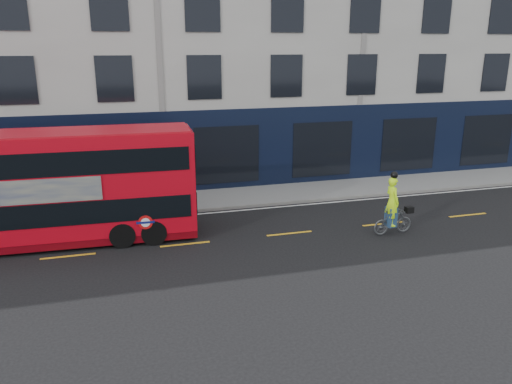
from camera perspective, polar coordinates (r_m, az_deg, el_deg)
name	(u,v)px	position (r m, az deg, el deg)	size (l,w,h in m)	color
ground	(191,261)	(16.96, -7.41, -7.80)	(120.00, 120.00, 0.00)	black
pavement	(170,202)	(22.99, -9.81, -1.19)	(60.00, 3.00, 0.12)	gray
kerb	(174,213)	(21.57, -9.38, -2.34)	(60.00, 0.12, 0.13)	slate
building_terrace	(150,34)	(28.37, -12.03, 17.23)	(50.00, 10.07, 15.00)	#B2B1A8
road_edge_line	(175,216)	(21.30, -9.28, -2.74)	(58.00, 0.10, 0.01)	silver
lane_dashes	(185,244)	(18.32, -8.11, -5.92)	(58.00, 0.12, 0.01)	gold
bus	(51,187)	(19.07, -22.36, 0.49)	(10.19, 2.64, 4.07)	#BC0715
cyclist	(393,212)	(19.52, 15.35, -2.27)	(1.65, 0.70, 2.46)	#4D5052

